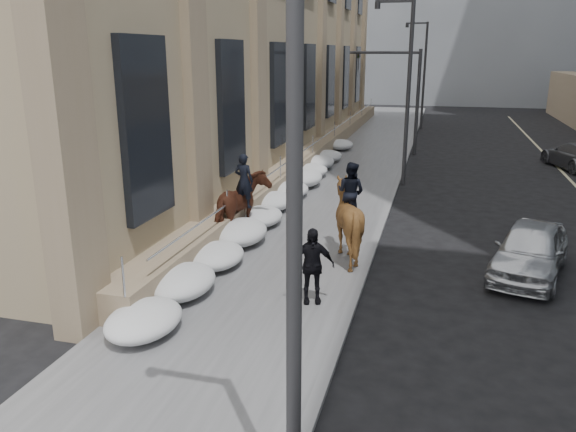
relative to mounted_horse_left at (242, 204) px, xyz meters
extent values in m
plane|color=black|center=(1.56, -4.64, -1.20)|extent=(140.00, 140.00, 0.00)
cube|color=#555558|center=(1.56, 5.36, -1.14)|extent=(5.00, 80.00, 0.12)
cube|color=slate|center=(4.18, 5.36, -1.14)|extent=(0.24, 80.00, 0.12)
cube|color=#867256|center=(-0.69, 15.36, -0.75)|extent=(1.10, 44.00, 0.90)
cylinder|color=silver|center=(-0.24, 15.36, 0.15)|extent=(0.06, 42.00, 0.06)
cube|color=black|center=(-1.14, 8.36, 2.80)|extent=(0.20, 2.20, 4.50)
cube|color=gray|center=(-4.44, 67.36, 8.80)|extent=(24.00, 12.00, 20.00)
cylinder|color=#2D2D30|center=(4.46, -10.64, 2.80)|extent=(0.18, 0.18, 8.00)
cylinder|color=#2D2D30|center=(4.46, 9.36, 2.80)|extent=(0.18, 0.18, 8.00)
cube|color=#2D2D30|center=(3.66, 9.36, 6.70)|extent=(1.60, 0.15, 0.12)
cylinder|color=#2D2D30|center=(2.96, 9.36, 6.55)|extent=(0.24, 0.24, 0.30)
cylinder|color=#2D2D30|center=(4.46, 29.36, 2.80)|extent=(0.18, 0.18, 8.00)
cube|color=#2D2D30|center=(3.66, 29.36, 6.70)|extent=(1.60, 0.15, 0.12)
cylinder|color=#2D2D30|center=(2.96, 29.36, 6.55)|extent=(0.24, 0.24, 0.30)
cylinder|color=#2D2D30|center=(4.56, 17.36, 1.80)|extent=(0.20, 0.20, 6.00)
cylinder|color=#2D2D30|center=(2.56, 17.36, 4.60)|extent=(4.00, 0.16, 0.16)
imported|color=black|center=(1.06, 17.36, 4.10)|extent=(0.18, 0.22, 1.10)
ellipsoid|color=silver|center=(0.11, -4.64, -0.74)|extent=(1.50, 2.10, 0.68)
ellipsoid|color=silver|center=(0.16, -0.64, -0.72)|extent=(1.60, 2.20, 0.72)
ellipsoid|color=silver|center=(0.06, 3.36, -0.76)|extent=(1.40, 2.00, 0.64)
ellipsoid|color=silver|center=(0.21, 7.36, -0.70)|extent=(1.70, 2.30, 0.76)
ellipsoid|color=silver|center=(0.11, 11.36, -0.75)|extent=(1.50, 2.10, 0.66)
imported|color=#452114|center=(0.00, -0.01, -0.06)|extent=(1.43, 2.54, 2.03)
imported|color=black|center=(0.00, 0.14, 0.74)|extent=(0.68, 0.50, 1.72)
imported|color=#4B2F15|center=(3.54, -1.02, 0.04)|extent=(2.42, 2.55, 2.23)
imported|color=black|center=(3.54, -0.87, 0.83)|extent=(1.02, 0.91, 1.72)
imported|color=black|center=(3.23, -4.21, -0.16)|extent=(1.16, 0.75, 1.84)
imported|color=#B9BDC2|center=(8.50, -0.74, -0.48)|extent=(2.77, 4.51, 1.43)
camera|label=1|loc=(5.89, -16.21, 4.66)|focal=35.00mm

